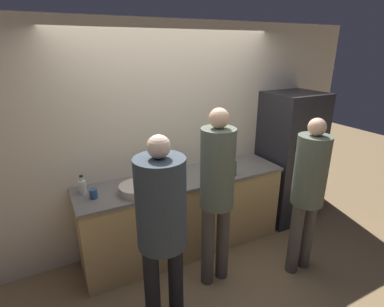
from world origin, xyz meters
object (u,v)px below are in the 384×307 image
Objects in this scene: fruit_bowl at (137,189)px; person_right at (308,187)px; utensil_crock at (152,175)px; bottle_clear at (82,187)px; bottle_dark at (227,162)px; bottle_green at (233,167)px; potted_plant at (172,166)px; person_left at (162,219)px; cup_blue at (93,194)px; refrigerator at (289,158)px; person_center at (217,187)px.

person_right is at bearing -27.06° from fruit_bowl.
utensil_crock is 1.40× the size of bottle_clear.
bottle_dark is 0.99× the size of bottle_green.
person_right is 1.63m from utensil_crock.
bottle_clear is 0.96m from potted_plant.
utensil_crock reaches higher than bottle_green.
person_right reaches higher than potted_plant.
potted_plant is (0.47, 0.19, 0.09)m from fruit_bowl.
fruit_bowl is 0.51m from potted_plant.
person_left is 1.57m from person_right.
bottle_green is at bearing 120.56° from person_right.
bottle_dark is 0.68m from potted_plant.
refrigerator is at bearing 0.87° from cup_blue.
cup_blue is at bearing -173.14° from potted_plant.
bottle_green is (-1.05, -0.20, 0.14)m from refrigerator.
fruit_bowl is (0.04, 0.76, -0.09)m from person_left.
person_center is 0.71m from potted_plant.
refrigerator reaches higher than person_right.
person_center is 7.76× the size of bottle_green.
bottle_green is 0.97× the size of potted_plant.
fruit_bowl is (-2.17, -0.13, 0.09)m from refrigerator.
utensil_crock reaches higher than bottle_dark.
person_left is 6.18× the size of utensil_crock.
bottle_green is at bearing -5.98° from cup_blue.
utensil_crock is at bearing 74.08° from person_left.
person_center is 5.02× the size of fruit_bowl.
person_left is 1.01m from utensil_crock.
bottle_clear is (-1.63, 0.13, -0.01)m from bottle_dark.
fruit_bowl is at bearing -175.05° from bottle_dark.
utensil_crock reaches higher than fruit_bowl.
utensil_crock is (-1.30, 0.99, 0.01)m from person_right.
bottle_green is (0.49, 0.43, -0.05)m from person_center.
person_right is 0.82m from bottle_green.
person_left is 7.40× the size of bottle_green.
utensil_crock is 0.24m from potted_plant.
person_left is 1.34m from bottle_green.
person_center reaches higher than refrigerator.
person_right is at bearing -26.48° from bottle_clear.
person_center is at bearing -32.91° from bottle_clear.
bottle_dark reaches higher than bottle_clear.
bottle_green is at bearing -10.53° from bottle_clear.
bottle_green is (-0.02, -0.17, 0.00)m from bottle_dark.
cup_blue is (-2.58, -0.04, 0.09)m from refrigerator.
person_center is 0.81m from utensil_crock.
fruit_bowl is at bearing 86.93° from person_left.
refrigerator is at bearing 1.55° from bottle_dark.
fruit_bowl is at bearing -138.77° from utensil_crock.
person_center reaches higher than bottle_clear.
person_right is 6.98× the size of potted_plant.
person_center is at bearing -157.93° from refrigerator.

